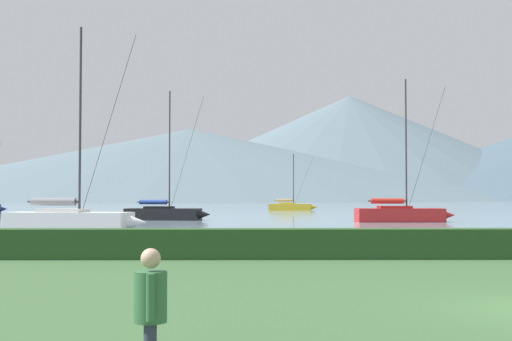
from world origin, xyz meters
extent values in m
cube|color=gray|center=(0.00, 137.00, 0.00)|extent=(320.00, 246.00, 0.00)
cube|color=#284C23|center=(0.00, 11.00, 0.52)|extent=(80.00, 1.20, 1.05)
cube|color=red|center=(6.72, 44.33, 0.57)|extent=(7.33, 2.69, 1.14)
cone|color=red|center=(10.87, 44.45, 0.57)|extent=(1.27, 1.00, 0.97)
cube|color=#A52020|center=(6.31, 44.32, 0.99)|extent=(2.74, 1.82, 0.73)
cylinder|color=#333338|center=(7.35, 44.35, 6.37)|extent=(0.15, 0.15, 11.49)
cylinder|color=#333338|center=(5.71, 44.31, 1.77)|extent=(3.27, 0.21, 0.12)
cylinder|color=red|center=(5.71, 44.31, 1.77)|extent=(2.79, 0.53, 0.46)
cylinder|color=#333338|center=(9.06, 44.40, 6.09)|extent=(3.45, 0.13, 10.93)
cube|color=gold|center=(0.11, 88.64, 0.50)|extent=(6.47, 2.84, 0.99)
cone|color=gold|center=(3.67, 88.24, 0.50)|extent=(1.16, 0.95, 0.84)
cube|color=gold|center=(-0.25, 88.68, 0.86)|extent=(2.48, 1.76, 0.63)
cylinder|color=#333338|center=(0.64, 88.58, 4.49)|extent=(0.13, 0.13, 7.90)
cylinder|color=#333338|center=(-0.76, 88.74, 1.53)|extent=(2.82, 0.42, 0.11)
cylinder|color=tan|center=(-0.76, 88.74, 1.53)|extent=(2.43, 0.66, 0.39)
cylinder|color=#333338|center=(2.11, 88.41, 4.29)|extent=(2.97, 0.36, 7.51)
cube|color=black|center=(-13.75, 48.85, 0.53)|extent=(7.01, 3.44, 1.05)
cone|color=black|center=(-9.97, 48.18, 0.53)|extent=(1.29, 1.08, 0.90)
cube|color=black|center=(-14.12, 48.92, 0.91)|extent=(2.73, 2.02, 0.67)
cylinder|color=#333338|center=(-13.18, 48.75, 6.16)|extent=(0.13, 0.13, 11.17)
cylinder|color=#333338|center=(-14.67, 49.02, 1.63)|extent=(2.99, 0.64, 0.12)
cylinder|color=#2847A3|center=(-14.67, 49.02, 1.63)|extent=(2.60, 0.86, 0.42)
cylinder|color=#333338|center=(-11.62, 48.48, 5.88)|extent=(3.15, 0.59, 10.62)
cube|color=white|center=(-17.07, 29.21, 0.60)|extent=(7.89, 3.77, 1.19)
cone|color=white|center=(-12.80, 28.52, 0.60)|extent=(1.44, 1.20, 1.01)
cube|color=silver|center=(-17.49, 29.28, 1.03)|extent=(3.06, 2.24, 0.76)
cylinder|color=#333338|center=(-16.43, 29.10, 6.69)|extent=(0.15, 0.15, 12.08)
cylinder|color=#333338|center=(-18.11, 29.38, 1.84)|extent=(3.38, 0.67, 0.13)
cylinder|color=gray|center=(-18.11, 29.38, 1.84)|extent=(2.93, 0.93, 0.48)
cylinder|color=#333338|center=(-14.66, 28.82, 6.39)|extent=(3.56, 0.61, 11.49)
cone|color=navy|center=(-36.33, 71.14, 0.58)|extent=(1.30, 1.04, 0.97)
cylinder|color=#33663D|center=(-6.98, -5.79, 1.12)|extent=(0.36, 0.36, 0.55)
cylinder|color=#33663D|center=(-6.95, -6.02, 1.15)|extent=(0.09, 0.09, 0.50)
cylinder|color=#33663D|center=(-7.01, -5.55, 1.15)|extent=(0.09, 0.09, 0.50)
sphere|color=tan|center=(-6.98, -5.79, 1.54)|extent=(0.22, 0.22, 0.22)
cone|color=slate|center=(-37.25, 347.65, 18.71)|extent=(335.50, 335.50, 37.41)
cone|color=slate|center=(54.11, 394.16, 31.02)|extent=(274.53, 274.53, 62.04)
camera|label=1|loc=(-5.91, -13.24, 2.22)|focal=47.99mm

